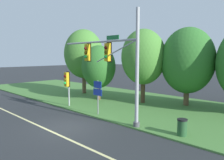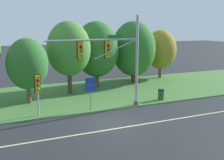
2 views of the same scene
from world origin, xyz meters
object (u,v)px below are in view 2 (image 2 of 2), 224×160
(pedestrian_signal_near_kerb, at_px, (38,87))
(tree_behind_signpost, at_px, (69,49))
(route_sign_post, at_px, (91,88))
(tree_right_far, at_px, (161,50))
(tree_mid_verge, at_px, (97,49))
(trash_bin, at_px, (161,95))
(tree_left_of_mast, at_px, (27,64))
(tree_tall_centre, at_px, (134,49))
(traffic_signal_mast, at_px, (114,56))

(pedestrian_signal_near_kerb, height_order, tree_behind_signpost, tree_behind_signpost)
(route_sign_post, xyz_separation_m, tree_behind_signpost, (-0.06, 5.74, 2.56))
(route_sign_post, bearing_deg, tree_right_far, 36.88)
(tree_mid_verge, height_order, trash_bin, tree_mid_verge)
(route_sign_post, xyz_separation_m, tree_left_of_mast, (-4.08, 3.84, 1.59))
(tree_left_of_mast, xyz_separation_m, tree_behind_signpost, (4.02, 1.89, 0.97))
(route_sign_post, height_order, tree_right_far, tree_right_far)
(tree_mid_verge, distance_m, tree_tall_centre, 4.72)
(tree_tall_centre, xyz_separation_m, trash_bin, (-1.46, -7.88, -3.33))
(tree_behind_signpost, bearing_deg, route_sign_post, -89.40)
(tree_tall_centre, distance_m, trash_bin, 8.68)
(tree_behind_signpost, relative_size, trash_bin, 7.32)
(pedestrian_signal_near_kerb, height_order, trash_bin, pedestrian_signal_near_kerb)
(pedestrian_signal_near_kerb, relative_size, tree_left_of_mast, 0.56)
(tree_left_of_mast, distance_m, tree_right_far, 17.39)
(trash_bin, bearing_deg, tree_left_of_mast, 161.42)
(pedestrian_signal_near_kerb, distance_m, trash_bin, 10.64)
(tree_left_of_mast, distance_m, tree_behind_signpost, 4.55)
(traffic_signal_mast, relative_size, pedestrian_signal_near_kerb, 2.45)
(pedestrian_signal_near_kerb, xyz_separation_m, route_sign_post, (3.92, 0.01, -0.48))
(pedestrian_signal_near_kerb, relative_size, tree_right_far, 0.51)
(tree_left_of_mast, xyz_separation_m, tree_right_far, (16.51, 5.48, 0.18))
(tree_tall_centre, bearing_deg, traffic_signal_mast, -126.32)
(traffic_signal_mast, height_order, tree_mid_verge, traffic_signal_mast)
(tree_behind_signpost, distance_m, tree_right_far, 13.02)
(traffic_signal_mast, distance_m, trash_bin, 5.98)
(tree_mid_verge, relative_size, tree_right_far, 1.17)
(route_sign_post, bearing_deg, pedestrian_signal_near_kerb, -179.91)
(route_sign_post, height_order, tree_mid_verge, tree_mid_verge)
(trash_bin, bearing_deg, tree_tall_centre, 79.48)
(route_sign_post, distance_m, tree_right_far, 15.64)
(traffic_signal_mast, height_order, pedestrian_signal_near_kerb, traffic_signal_mast)
(traffic_signal_mast, distance_m, tree_mid_verge, 7.93)
(tree_behind_signpost, bearing_deg, pedestrian_signal_near_kerb, -123.94)
(pedestrian_signal_near_kerb, relative_size, tree_mid_verge, 0.44)
(traffic_signal_mast, bearing_deg, tree_behind_signpost, 107.71)
(route_sign_post, relative_size, trash_bin, 2.74)
(pedestrian_signal_near_kerb, distance_m, tree_behind_signpost, 7.23)
(tree_right_far, bearing_deg, tree_mid_verge, -168.74)
(tree_left_of_mast, distance_m, tree_tall_centre, 12.87)
(tree_right_far, bearing_deg, tree_tall_centre, -164.95)
(traffic_signal_mast, relative_size, tree_mid_verge, 1.08)
(pedestrian_signal_near_kerb, distance_m, tree_left_of_mast, 4.01)
(route_sign_post, distance_m, tree_left_of_mast, 5.82)
(traffic_signal_mast, distance_m, tree_right_far, 14.29)
(tree_behind_signpost, height_order, trash_bin, tree_behind_signpost)
(tree_behind_signpost, xyz_separation_m, trash_bin, (6.63, -5.47, -3.78))
(route_sign_post, distance_m, tree_tall_centre, 11.63)
(tree_mid_verge, distance_m, tree_right_far, 9.26)
(route_sign_post, xyz_separation_m, tree_mid_verge, (3.36, 7.52, 2.26))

